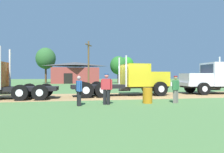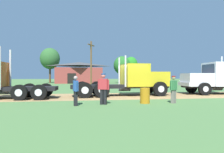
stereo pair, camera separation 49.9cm
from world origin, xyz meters
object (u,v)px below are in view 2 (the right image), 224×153
(truck_foreground_white, at_px, (134,80))
(utility_pole_far, at_px, (91,62))
(truck_near_right, at_px, (216,79))
(visitor_by_barrel, at_px, (76,90))
(shed_building, at_px, (79,73))
(visitor_standing_near, at_px, (103,87))
(visitor_walking_mid, at_px, (174,89))
(steel_barrel, at_px, (145,96))

(truck_foreground_white, relative_size, utility_pole_far, 1.17)
(truck_near_right, bearing_deg, truck_foreground_white, -178.55)
(visitor_by_barrel, xyz_separation_m, utility_pole_far, (1.80, 20.56, 2.90))
(shed_building, bearing_deg, visitor_standing_near, -87.12)
(visitor_walking_mid, bearing_deg, visitor_standing_near, 179.07)
(truck_foreground_white, distance_m, visitor_walking_mid, 5.24)
(truck_foreground_white, relative_size, visitor_standing_near, 4.68)
(truck_near_right, height_order, visitor_walking_mid, truck_near_right)
(truck_foreground_white, relative_size, shed_building, 0.77)
(visitor_standing_near, relative_size, steel_barrel, 1.92)
(visitor_by_barrel, bearing_deg, utility_pole_far, 85.01)
(visitor_standing_near, height_order, steel_barrel, visitor_standing_near)
(visitor_walking_mid, relative_size, shed_building, 0.15)
(visitor_standing_near, relative_size, visitor_by_barrel, 1.08)
(visitor_standing_near, xyz_separation_m, visitor_by_barrel, (-1.54, -0.22, -0.10))
(visitor_walking_mid, height_order, visitor_by_barrel, visitor_walking_mid)
(steel_barrel, height_order, utility_pole_far, utility_pole_far)
(visitor_standing_near, xyz_separation_m, steel_barrel, (2.48, 0.14, -0.51))
(visitor_walking_mid, bearing_deg, truck_foreground_white, 101.67)
(utility_pole_far, bearing_deg, visitor_walking_mid, -79.14)
(steel_barrel, xyz_separation_m, shed_building, (-4.25, 35.07, 1.84))
(visitor_by_barrel, distance_m, steel_barrel, 4.06)
(steel_barrel, bearing_deg, visitor_by_barrel, -174.83)
(visitor_by_barrel, distance_m, shed_building, 35.46)
(truck_near_right, height_order, utility_pole_far, utility_pole_far)
(truck_foreground_white, bearing_deg, truck_near_right, 1.45)
(truck_near_right, relative_size, visitor_by_barrel, 5.09)
(visitor_by_barrel, height_order, utility_pole_far, utility_pole_far)
(visitor_standing_near, distance_m, steel_barrel, 2.53)
(visitor_standing_near, height_order, shed_building, shed_building)
(truck_foreground_white, distance_m, steel_barrel, 5.02)
(visitor_by_barrel, relative_size, steel_barrel, 1.77)
(shed_building, xyz_separation_m, utility_pole_far, (2.02, -14.87, 1.47))
(visitor_standing_near, bearing_deg, truck_near_right, 26.10)
(truck_foreground_white, xyz_separation_m, visitor_standing_near, (-3.11, -5.05, -0.32))
(truck_foreground_white, distance_m, visitor_by_barrel, 7.05)
(shed_building, bearing_deg, truck_near_right, -67.39)
(steel_barrel, bearing_deg, utility_pole_far, 96.28)
(visitor_standing_near, distance_m, visitor_by_barrel, 1.56)
(truck_foreground_white, bearing_deg, visitor_walking_mid, -78.33)
(visitor_standing_near, height_order, visitor_by_barrel, visitor_standing_near)
(truck_foreground_white, xyz_separation_m, visitor_by_barrel, (-4.65, -5.28, -0.42))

